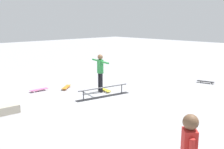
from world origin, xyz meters
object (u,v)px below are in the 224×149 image
object	(u,v)px
grind_rail	(103,93)
skater_main	(100,70)
loose_skateboard_black	(206,82)
loose_skateboard_pink	(39,90)
skateboard_main	(105,90)
loose_skateboard_orange	(66,87)

from	to	relation	value
grind_rail	skater_main	xyz separation A→B (m)	(-0.40, -0.63, 0.78)
loose_skateboard_black	grind_rail	bearing A→B (deg)	-123.79
loose_skateboard_pink	skateboard_main	bearing A→B (deg)	-41.26
grind_rail	loose_skateboard_pink	world-z (taller)	grind_rail
grind_rail	skater_main	size ratio (longest dim) A/B	1.46
grind_rail	loose_skateboard_black	bearing A→B (deg)	172.84
grind_rail	loose_skateboard_orange	distance (m)	2.17
skater_main	skateboard_main	world-z (taller)	skater_main
grind_rail	loose_skateboard_pink	size ratio (longest dim) A/B	2.97
grind_rail	loose_skateboard_black	size ratio (longest dim) A/B	2.91
skater_main	loose_skateboard_pink	distance (m)	2.84
skater_main	loose_skateboard_black	xyz separation A→B (m)	(-4.83, 2.41, -0.88)
skater_main	loose_skateboard_black	distance (m)	5.47
loose_skateboard_pink	loose_skateboard_orange	bearing A→B (deg)	-19.24
loose_skateboard_black	loose_skateboard_pink	size ratio (longest dim) A/B	1.02
loose_skateboard_orange	skater_main	bearing A→B (deg)	78.20
grind_rail	skateboard_main	distance (m)	0.86
skater_main	loose_skateboard_orange	size ratio (longest dim) A/B	2.18
skateboard_main	grind_rail	bearing A→B (deg)	144.98
skater_main	skateboard_main	bearing A→B (deg)	-87.86
skater_main	grind_rail	bearing A→B (deg)	159.87
loose_skateboard_black	loose_skateboard_orange	xyz separation A→B (m)	(5.57, -3.92, 0.00)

